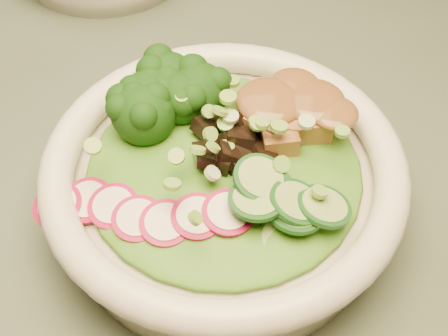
# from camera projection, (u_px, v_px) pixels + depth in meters

# --- Properties ---
(dining_table) EXTENTS (1.20, 0.80, 0.75)m
(dining_table) POSITION_uv_depth(u_px,v_px,m) (339.00, 225.00, 0.67)
(dining_table) COLOR black
(dining_table) RESTS_ON ground
(salad_bowl) EXTENTS (0.29, 0.29, 0.08)m
(salad_bowl) POSITION_uv_depth(u_px,v_px,m) (224.00, 184.00, 0.51)
(salad_bowl) COLOR silver
(salad_bowl) RESTS_ON dining_table
(lettuce_bed) EXTENTS (0.22, 0.22, 0.03)m
(lettuce_bed) POSITION_uv_depth(u_px,v_px,m) (224.00, 167.00, 0.49)
(lettuce_bed) COLOR #266615
(lettuce_bed) RESTS_ON salad_bowl
(broccoli_florets) EXTENTS (0.09, 0.08, 0.05)m
(broccoli_florets) POSITION_uv_depth(u_px,v_px,m) (167.00, 108.00, 0.51)
(broccoli_florets) COLOR black
(broccoli_florets) RESTS_ON salad_bowl
(radish_slices) EXTENTS (0.12, 0.05, 0.02)m
(radish_slices) POSITION_uv_depth(u_px,v_px,m) (154.00, 215.00, 0.45)
(radish_slices) COLOR maroon
(radish_slices) RESTS_ON salad_bowl
(cucumber_slices) EXTENTS (0.08, 0.08, 0.04)m
(cucumber_slices) POSITION_uv_depth(u_px,v_px,m) (287.00, 212.00, 0.45)
(cucumber_slices) COLOR #95BB68
(cucumber_slices) RESTS_ON salad_bowl
(mushroom_heap) EXTENTS (0.08, 0.08, 0.04)m
(mushroom_heap) POSITION_uv_depth(u_px,v_px,m) (237.00, 146.00, 0.48)
(mushroom_heap) COLOR black
(mushroom_heap) RESTS_ON salad_bowl
(tofu_cubes) EXTENTS (0.10, 0.07, 0.04)m
(tofu_cubes) POSITION_uv_depth(u_px,v_px,m) (287.00, 116.00, 0.51)
(tofu_cubes) COLOR #9B6833
(tofu_cubes) RESTS_ON salad_bowl
(peanut_sauce) EXTENTS (0.08, 0.06, 0.02)m
(peanut_sauce) POSITION_uv_depth(u_px,v_px,m) (289.00, 103.00, 0.50)
(peanut_sauce) COLOR brown
(peanut_sauce) RESTS_ON tofu_cubes
(scallion_garnish) EXTENTS (0.21, 0.21, 0.03)m
(scallion_garnish) POSITION_uv_depth(u_px,v_px,m) (224.00, 145.00, 0.47)
(scallion_garnish) COLOR #72A43A
(scallion_garnish) RESTS_ON salad_bowl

